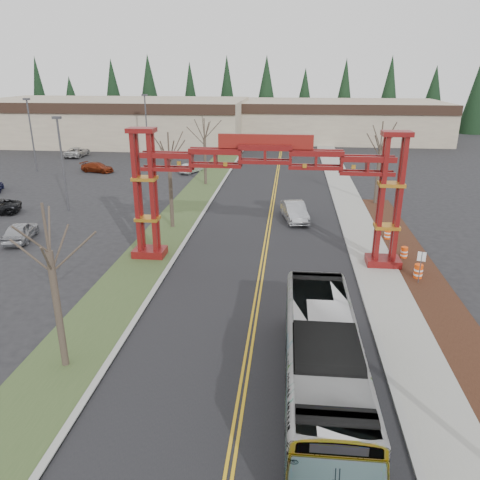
# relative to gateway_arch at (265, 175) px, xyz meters

# --- Properties ---
(ground) EXTENTS (200.00, 200.00, 0.00)m
(ground) POSITION_rel_gateway_arch_xyz_m (-0.00, -18.00, -5.98)
(ground) COLOR black
(ground) RESTS_ON ground
(road) EXTENTS (12.00, 110.00, 0.02)m
(road) POSITION_rel_gateway_arch_xyz_m (-0.00, 7.00, -5.97)
(road) COLOR black
(road) RESTS_ON ground
(lane_line_left) EXTENTS (0.12, 100.00, 0.01)m
(lane_line_left) POSITION_rel_gateway_arch_xyz_m (-0.12, 7.00, -5.96)
(lane_line_left) COLOR gold
(lane_line_left) RESTS_ON road
(lane_line_right) EXTENTS (0.12, 100.00, 0.01)m
(lane_line_right) POSITION_rel_gateway_arch_xyz_m (0.12, 7.00, -5.96)
(lane_line_right) COLOR gold
(lane_line_right) RESTS_ON road
(curb_right) EXTENTS (0.30, 110.00, 0.15)m
(curb_right) POSITION_rel_gateway_arch_xyz_m (6.15, 7.00, -5.91)
(curb_right) COLOR #9A9B96
(curb_right) RESTS_ON ground
(sidewalk_right) EXTENTS (2.60, 110.00, 0.14)m
(sidewalk_right) POSITION_rel_gateway_arch_xyz_m (7.60, 7.00, -5.91)
(sidewalk_right) COLOR gray
(sidewalk_right) RESTS_ON ground
(landscape_strip) EXTENTS (2.60, 50.00, 0.12)m
(landscape_strip) POSITION_rel_gateway_arch_xyz_m (10.20, -8.00, -5.92)
(landscape_strip) COLOR black
(landscape_strip) RESTS_ON ground
(grass_median) EXTENTS (4.00, 110.00, 0.08)m
(grass_median) POSITION_rel_gateway_arch_xyz_m (-8.00, 7.00, -5.94)
(grass_median) COLOR #384C26
(grass_median) RESTS_ON ground
(curb_left) EXTENTS (0.30, 110.00, 0.15)m
(curb_left) POSITION_rel_gateway_arch_xyz_m (-6.15, 7.00, -5.91)
(curb_left) COLOR #9A9B96
(curb_left) RESTS_ON ground
(gateway_arch) EXTENTS (18.20, 1.60, 8.90)m
(gateway_arch) POSITION_rel_gateway_arch_xyz_m (0.00, 0.00, 0.00)
(gateway_arch) COLOR #5B0C0E
(gateway_arch) RESTS_ON ground
(retail_building_west) EXTENTS (46.00, 22.30, 7.50)m
(retail_building_west) POSITION_rel_gateway_arch_xyz_m (-30.00, 53.96, -2.22)
(retail_building_west) COLOR tan
(retail_building_west) RESTS_ON ground
(retail_building_east) EXTENTS (38.00, 20.30, 7.00)m
(retail_building_east) POSITION_rel_gateway_arch_xyz_m (10.00, 61.95, -2.47)
(retail_building_east) COLOR tan
(retail_building_east) RESTS_ON ground
(conifer_treeline) EXTENTS (116.10, 5.60, 13.00)m
(conifer_treeline) POSITION_rel_gateway_arch_xyz_m (0.25, 74.00, 0.50)
(conifer_treeline) COLOR black
(conifer_treeline) RESTS_ON ground
(transit_bus) EXTENTS (2.92, 11.92, 3.31)m
(transit_bus) POSITION_rel_gateway_arch_xyz_m (3.13, -14.00, -4.33)
(transit_bus) COLOR #9B9EA2
(transit_bus) RESTS_ON ground
(silver_sedan) EXTENTS (2.63, 5.12, 1.61)m
(silver_sedan) POSITION_rel_gateway_arch_xyz_m (2.13, 9.58, -5.18)
(silver_sedan) COLOR #A5A8AD
(silver_sedan) RESTS_ON ground
(parked_car_near_a) EXTENTS (2.61, 4.60, 1.48)m
(parked_car_near_a) POSITION_rel_gateway_arch_xyz_m (-18.81, 2.12, -5.24)
(parked_car_near_a) COLOR #A0A2A7
(parked_car_near_a) RESTS_ON ground
(parked_car_mid_a) EXTENTS (4.58, 2.67, 1.25)m
(parked_car_mid_a) POSITION_rel_gateway_arch_xyz_m (-23.06, 27.50, -5.36)
(parked_car_mid_a) COLOR maroon
(parked_car_mid_a) RESTS_ON ground
(parked_car_far_a) EXTENTS (2.70, 3.93, 1.23)m
(parked_car_far_a) POSITION_rel_gateway_arch_xyz_m (-11.00, 28.30, -5.37)
(parked_car_far_a) COLOR #AEB4B6
(parked_car_far_a) RESTS_ON ground
(parked_car_far_b) EXTENTS (2.42, 5.16, 1.43)m
(parked_car_far_b) POSITION_rel_gateway_arch_xyz_m (-30.57, 38.19, -5.27)
(parked_car_far_b) COLOR #BCBCBC
(parked_car_far_b) RESTS_ON ground
(bare_tree_median_near) EXTENTS (3.08, 3.08, 7.50)m
(bare_tree_median_near) POSITION_rel_gateway_arch_xyz_m (-8.00, -13.04, -0.56)
(bare_tree_median_near) COLOR #382D26
(bare_tree_median_near) RESTS_ON ground
(bare_tree_median_mid) EXTENTS (3.16, 3.16, 7.82)m
(bare_tree_median_mid) POSITION_rel_gateway_arch_xyz_m (-8.00, 6.54, -0.29)
(bare_tree_median_mid) COLOR #382D26
(bare_tree_median_mid) RESTS_ON ground
(bare_tree_median_far) EXTENTS (3.22, 3.22, 7.42)m
(bare_tree_median_far) POSITION_rel_gateway_arch_xyz_m (-8.00, 22.19, -0.71)
(bare_tree_median_far) COLOR #382D26
(bare_tree_median_far) RESTS_ON ground
(bare_tree_right_far) EXTENTS (3.35, 3.35, 7.93)m
(bare_tree_right_far) POSITION_rel_gateway_arch_xyz_m (10.00, 15.78, -0.30)
(bare_tree_right_far) COLOR #382D26
(bare_tree_right_far) RESTS_ON ground
(light_pole_near) EXTENTS (0.74, 0.37, 8.58)m
(light_pole_near) POSITION_rel_gateway_arch_xyz_m (-18.89, 10.35, -1.02)
(light_pole_near) COLOR #3F3F44
(light_pole_near) RESTS_ON ground
(light_pole_mid) EXTENTS (0.79, 0.40, 9.13)m
(light_pole_mid) POSITION_rel_gateway_arch_xyz_m (-31.10, 27.16, -0.70)
(light_pole_mid) COLOR #3F3F44
(light_pole_mid) RESTS_ON ground
(light_pole_far) EXTENTS (0.79, 0.40, 9.16)m
(light_pole_far) POSITION_rel_gateway_arch_xyz_m (-19.34, 37.62, -0.69)
(light_pole_far) COLOR #3F3F44
(light_pole_far) RESTS_ON ground
(street_sign) EXTENTS (0.48, 0.16, 2.14)m
(street_sign) POSITION_rel_gateway_arch_xyz_m (9.67, -2.70, -4.45)
(street_sign) COLOR #3F3F44
(street_sign) RESTS_ON ground
(barrel_south) EXTENTS (0.54, 0.54, 1.00)m
(barrel_south) POSITION_rel_gateway_arch_xyz_m (9.82, -1.93, -5.48)
(barrel_south) COLOR #F2490D
(barrel_south) RESTS_ON ground
(barrel_mid) EXTENTS (0.48, 0.48, 0.89)m
(barrel_mid) POSITION_rel_gateway_arch_xyz_m (9.68, 1.43, -5.54)
(barrel_mid) COLOR #F2490D
(barrel_mid) RESTS_ON ground
(barrel_north) EXTENTS (0.50, 0.50, 0.93)m
(barrel_north) POSITION_rel_gateway_arch_xyz_m (9.28, 5.28, -5.52)
(barrel_north) COLOR #F2490D
(barrel_north) RESTS_ON ground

